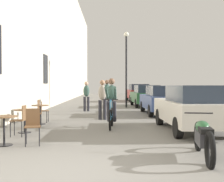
# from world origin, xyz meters

# --- Properties ---
(ground_plane) EXTENTS (88.00, 88.00, 0.00)m
(ground_plane) POSITION_xyz_m (0.00, 0.00, 0.00)
(ground_plane) COLOR slate
(building_facade_left) EXTENTS (0.54, 68.00, 11.73)m
(building_facade_left) POSITION_xyz_m (-3.45, 14.00, 5.86)
(building_facade_left) COLOR #B7AD99
(building_facade_left) RESTS_ON ground_plane
(cafe_table_near) EXTENTS (0.64, 0.64, 0.72)m
(cafe_table_near) POSITION_xyz_m (-2.01, 2.33, 0.52)
(cafe_table_near) COLOR black
(cafe_table_near) RESTS_ON ground_plane
(cafe_chair_near_toward_street) EXTENTS (0.45, 0.45, 0.89)m
(cafe_chair_near_toward_street) POSITION_xyz_m (-1.33, 2.40, 0.52)
(cafe_chair_near_toward_street) COLOR black
(cafe_chair_near_toward_street) RESTS_ON ground_plane
(cafe_table_mid) EXTENTS (0.64, 0.64, 0.72)m
(cafe_table_mid) POSITION_xyz_m (-2.05, 4.27, 0.52)
(cafe_table_mid) COLOR black
(cafe_table_mid) RESTS_ON ground_plane
(cafe_chair_mid_toward_street) EXTENTS (0.39, 0.39, 0.89)m
(cafe_chair_mid_toward_street) POSITION_xyz_m (-1.98, 3.60, 0.52)
(cafe_chair_mid_toward_street) COLOR black
(cafe_chair_mid_toward_street) RESTS_ON ground_plane
(cafe_table_far) EXTENTS (0.64, 0.64, 0.72)m
(cafe_table_far) POSITION_xyz_m (-2.01, 6.21, 0.52)
(cafe_table_far) COLOR black
(cafe_table_far) RESTS_ON ground_plane
(cafe_chair_far_toward_street) EXTENTS (0.39, 0.39, 0.89)m
(cafe_chair_far_toward_street) POSITION_xyz_m (-2.09, 6.76, 0.52)
(cafe_chair_far_toward_street) COLOR black
(cafe_chair_far_toward_street) RESTS_ON ground_plane
(cafe_chair_far_toward_wall) EXTENTS (0.44, 0.44, 0.89)m
(cafe_chair_far_toward_wall) POSITION_xyz_m (-1.94, 5.62, 0.52)
(cafe_chair_far_toward_wall) COLOR black
(cafe_chair_far_toward_wall) RESTS_ON ground_plane
(cyclist_on_bicycle) EXTENTS (0.52, 1.76, 1.74)m
(cyclist_on_bicycle) POSITION_xyz_m (0.65, 5.35, 0.81)
(cyclist_on_bicycle) COLOR black
(cyclist_on_bicycle) RESTS_ON ground_plane
(pedestrian_near) EXTENTS (0.35, 0.25, 1.69)m
(pedestrian_near) POSITION_xyz_m (0.29, 7.64, 0.95)
(pedestrian_near) COLOR #26262D
(pedestrian_near) RESTS_ON ground_plane
(pedestrian_mid) EXTENTS (0.38, 0.30, 1.73)m
(pedestrian_mid) POSITION_xyz_m (0.48, 10.04, 0.97)
(pedestrian_mid) COLOR #26262D
(pedestrian_mid) RESTS_ON ground_plane
(pedestrian_far) EXTENTS (0.37, 0.29, 1.66)m
(pedestrian_far) POSITION_xyz_m (-0.68, 11.66, 0.94)
(pedestrian_far) COLOR #26262D
(pedestrian_far) RESTS_ON ground_plane
(street_lamp) EXTENTS (0.32, 0.32, 4.90)m
(street_lamp) POSITION_xyz_m (1.71, 14.40, 3.11)
(street_lamp) COLOR black
(street_lamp) RESTS_ON ground_plane
(parked_car_nearest) EXTENTS (1.81, 4.15, 1.47)m
(parked_car_nearest) POSITION_xyz_m (3.23, 4.49, 0.76)
(parked_car_nearest) COLOR beige
(parked_car_nearest) RESTS_ON ground_plane
(parked_car_second) EXTENTS (1.78, 4.07, 1.43)m
(parked_car_second) POSITION_xyz_m (3.22, 9.86, 0.74)
(parked_car_second) COLOR #384C84
(parked_car_second) RESTS_ON ground_plane
(parked_car_third) EXTENTS (1.84, 4.13, 1.45)m
(parked_car_third) POSITION_xyz_m (3.08, 15.19, 0.75)
(parked_car_third) COLOR #23512D
(parked_car_third) RESTS_ON ground_plane
(parked_car_fourth) EXTENTS (1.95, 4.36, 1.53)m
(parked_car_fourth) POSITION_xyz_m (3.18, 21.46, 0.79)
(parked_car_fourth) COLOR maroon
(parked_car_fourth) RESTS_ON ground_plane
(parked_motorcycle) EXTENTS (0.62, 2.14, 0.92)m
(parked_motorcycle) POSITION_xyz_m (2.48, 1.03, 0.40)
(parked_motorcycle) COLOR black
(parked_motorcycle) RESTS_ON ground_plane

